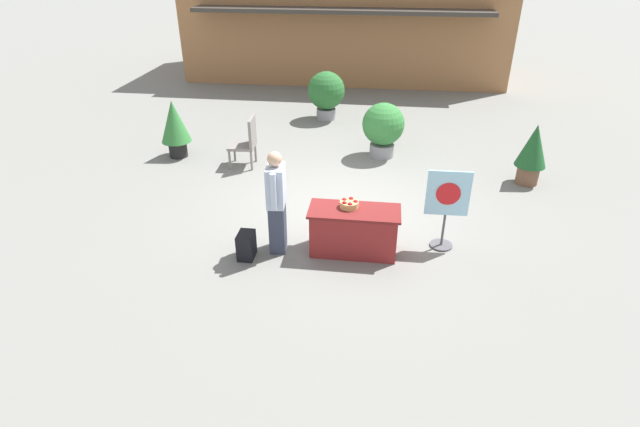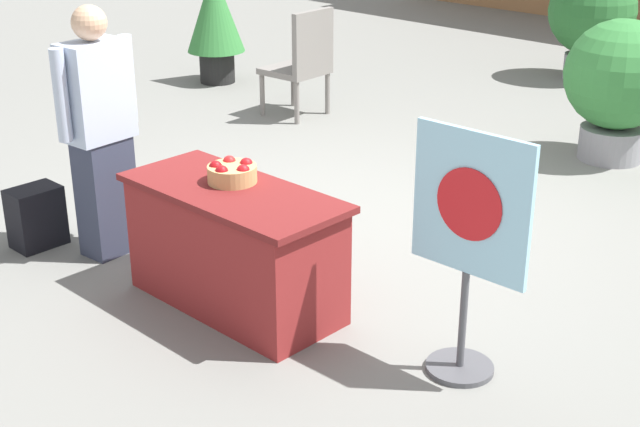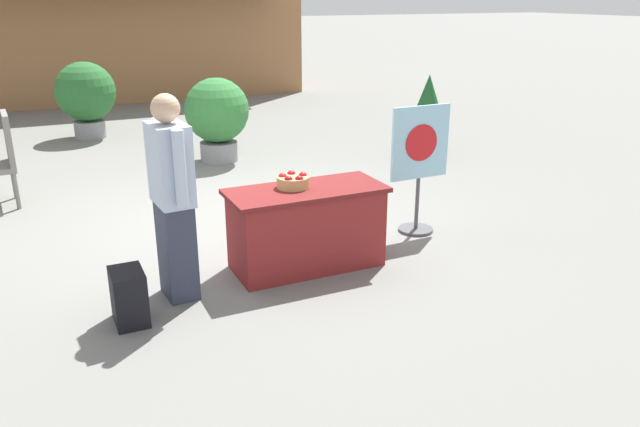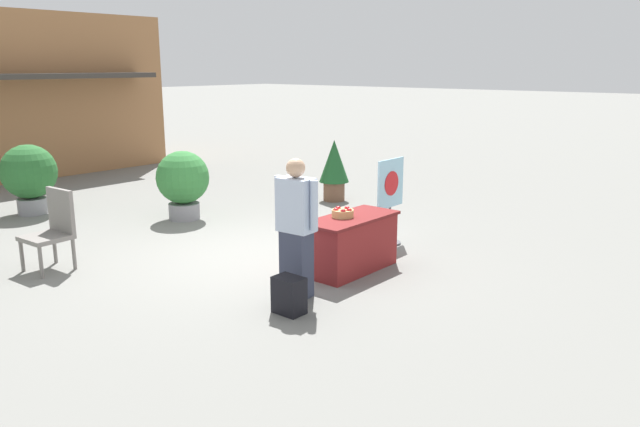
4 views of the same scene
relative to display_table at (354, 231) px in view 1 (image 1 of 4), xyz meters
The scene contains 12 objects.
ground_plane 1.52m from the display_table, 105.00° to the left, with size 120.00×120.00×0.00m, color slate.
storefront_building 12.14m from the display_table, 95.42° to the left, with size 10.72×5.19×3.94m.
display_table is the anchor object (origin of this frame).
apple_basket 0.44m from the display_table, 139.04° to the left, with size 0.29×0.29×0.13m.
person_visitor 1.28m from the display_table, behind, with size 0.29×0.61×1.66m.
backpack 1.68m from the display_table, 166.84° to the right, with size 0.24×0.34×0.42m.
poster_board 1.49m from the display_table, 13.24° to the left, with size 0.67×0.36×1.32m.
patio_chair 4.00m from the display_table, 128.95° to the left, with size 0.58×0.58×1.08m.
potted_plant_far_right 4.45m from the display_table, 41.90° to the left, with size 0.60×0.60×1.24m.
potted_plant_near_left 4.06m from the display_table, 84.94° to the left, with size 0.94×0.94×1.23m.
potted_plant_far_left 6.63m from the display_table, 100.56° to the left, with size 1.00×1.00×1.29m.
potted_plant_near_right 5.45m from the display_table, 141.02° to the left, with size 0.66×0.66×1.29m.
Camera 1 is at (0.72, -8.09, 4.36)m, focal length 28.00 mm.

